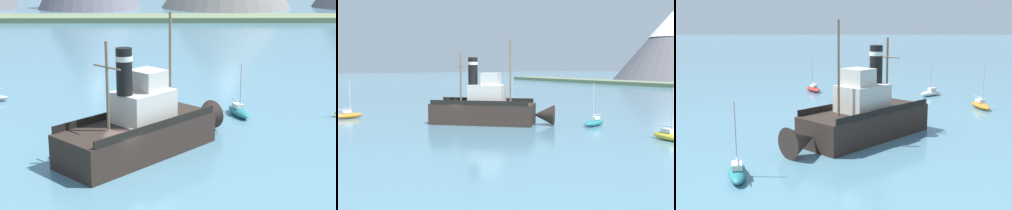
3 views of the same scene
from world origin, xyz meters
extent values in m
plane|color=teal|center=(0.00, 0.00, 0.00)|extent=(600.00, 600.00, 0.00)
cube|color=#2D231E|center=(0.81, 2.82, 1.20)|extent=(11.49, 11.70, 2.40)
cone|color=#2D231E|center=(5.80, 8.01, 1.20)|extent=(3.36, 3.36, 2.35)
cube|color=beige|center=(1.16, 3.18, 3.50)|extent=(4.94, 4.96, 2.20)
cube|color=beige|center=(1.51, 3.54, 5.30)|extent=(2.97, 2.97, 1.40)
cylinder|color=black|center=(-0.02, 1.96, 6.20)|extent=(1.10, 1.10, 3.20)
cylinder|color=silver|center=(-0.02, 1.96, 7.10)|extent=(1.16, 1.16, 0.35)
cylinder|color=#75604C|center=(3.10, 5.20, 6.15)|extent=(0.20, 0.20, 7.50)
cylinder|color=#75604C|center=(-1.06, 0.88, 5.40)|extent=(0.20, 0.20, 6.00)
cylinder|color=#75604C|center=(-1.06, 0.88, 6.72)|extent=(1.96, 1.89, 0.12)
cube|color=black|center=(-0.74, 4.32, 2.65)|extent=(7.99, 8.30, 0.50)
cube|color=black|center=(2.37, 1.33, 2.65)|extent=(7.99, 8.30, 0.50)
ellipsoid|color=#23757A|center=(9.36, 12.50, 0.35)|extent=(2.07, 3.96, 0.70)
cube|color=silver|center=(9.31, 12.69, 0.88)|extent=(0.91, 1.23, 0.36)
cylinder|color=#B7B7BC|center=(9.44, 12.21, 2.80)|extent=(0.10, 0.10, 4.20)
cylinder|color=#B7B7BC|center=(9.20, 13.07, 1.25)|extent=(0.55, 1.76, 0.08)
ellipsoid|color=white|center=(-8.77, -18.09, 0.35)|extent=(3.63, 3.27, 0.70)
cube|color=silver|center=(-8.92, -18.21, 0.88)|extent=(1.26, 1.19, 0.36)
cylinder|color=#B7B7BC|center=(-8.54, -17.90, 2.80)|extent=(0.10, 0.10, 4.20)
cylinder|color=#B7B7BC|center=(-9.23, -18.47, 1.25)|extent=(1.44, 1.21, 0.08)
ellipsoid|color=orange|center=(-12.80, -9.55, 0.35)|extent=(1.80, 3.94, 0.70)
cube|color=silver|center=(-12.76, -9.75, 0.88)|extent=(0.84, 1.20, 0.36)
cylinder|color=#B7B7BC|center=(-12.86, -9.26, 2.80)|extent=(0.10, 0.10, 4.20)
cylinder|color=#B7B7BC|center=(-12.69, -10.14, 1.25)|extent=(0.42, 1.78, 0.08)
ellipsoid|color=#B22823|center=(7.31, -21.20, 0.35)|extent=(2.85, 3.84, 0.70)
cube|color=silver|center=(7.21, -21.03, 0.88)|extent=(1.10, 1.27, 0.36)
cylinder|color=#B7B7BC|center=(7.46, -21.46, 2.80)|extent=(0.10, 0.10, 4.20)
cylinder|color=#B7B7BC|center=(7.01, -20.68, 1.25)|extent=(0.97, 1.60, 0.08)
camera|label=1|loc=(2.59, -31.84, 13.13)|focal=55.00mm
camera|label=2|loc=(43.84, -21.49, 6.97)|focal=45.00mm
camera|label=3|loc=(2.34, 37.69, 9.71)|focal=45.00mm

